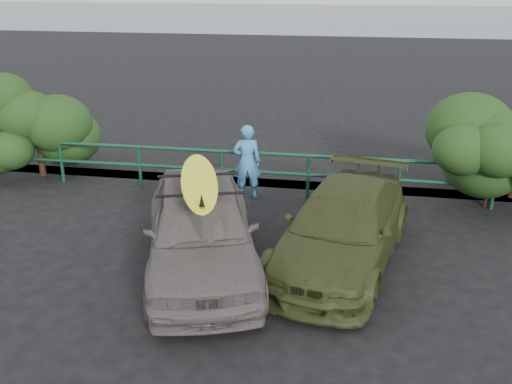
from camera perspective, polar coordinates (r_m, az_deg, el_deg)
ground at (r=8.85m, az=-4.41°, el=-12.05°), size 80.00×80.00×0.00m
ocean at (r=67.35m, az=8.61°, el=16.88°), size 200.00×200.00×0.00m
guardrail at (r=13.04m, az=0.86°, el=1.85°), size 14.00×0.08×1.04m
shrub_left at (r=14.70m, az=-17.77°, el=5.76°), size 3.20×2.40×2.35m
shrub_right at (r=13.56m, az=22.62°, el=3.32°), size 3.20×2.40×2.11m
sedan at (r=9.71m, az=-5.54°, el=-3.65°), size 3.11×4.90×1.55m
olive_vehicle at (r=10.09m, az=8.63°, el=-3.55°), size 2.77×4.84×1.32m
man at (r=12.79m, az=-0.91°, el=3.03°), size 0.70×0.54×1.71m
roof_rack at (r=9.40m, az=-5.71°, el=0.78°), size 1.62×1.34×0.05m
surfboard at (r=9.38m, az=-5.72°, el=1.16°), size 1.43×2.94×0.09m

